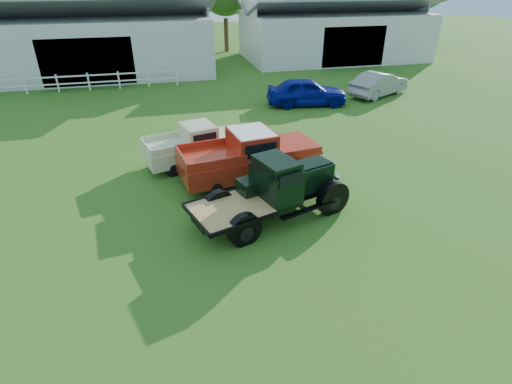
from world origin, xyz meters
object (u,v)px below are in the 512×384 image
object	(u,v)px
red_pickup	(249,156)
misc_car_grey	(379,84)
misc_car_blue	(307,92)
vintage_flatbed	(273,189)
white_pickup	(197,145)

from	to	relation	value
red_pickup	misc_car_grey	world-z (taller)	red_pickup
red_pickup	misc_car_blue	distance (m)	10.62
misc_car_grey	red_pickup	bearing A→B (deg)	104.79
red_pickup	misc_car_blue	world-z (taller)	red_pickup
red_pickup	misc_car_grey	xyz separation A→B (m)	(11.08, 9.86, -0.25)
vintage_flatbed	misc_car_blue	distance (m)	13.11
misc_car_grey	vintage_flatbed	bearing A→B (deg)	112.48
vintage_flatbed	misc_car_blue	world-z (taller)	vintage_flatbed
misc_car_blue	misc_car_grey	distance (m)	5.47
red_pickup	misc_car_grey	bearing A→B (deg)	33.57
vintage_flatbed	misc_car_grey	xyz separation A→B (m)	(10.96, 12.77, -0.28)
red_pickup	white_pickup	bearing A→B (deg)	122.96
vintage_flatbed	misc_car_blue	xyz separation A→B (m)	(5.56, 11.87, -0.22)
vintage_flatbed	red_pickup	size ratio (longest dim) A/B	0.95
vintage_flatbed	misc_car_grey	world-z (taller)	vintage_flatbed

